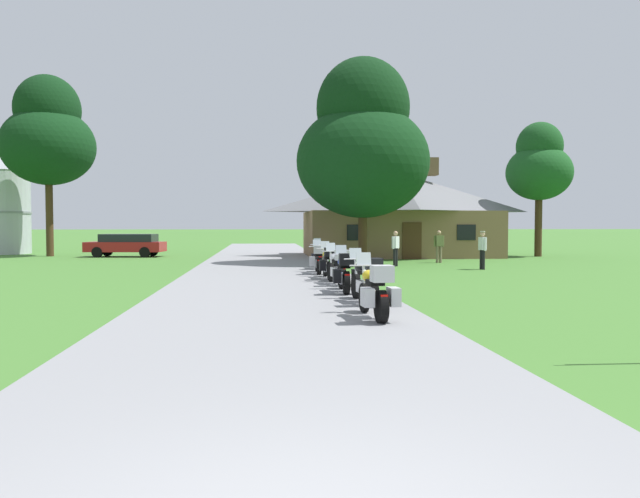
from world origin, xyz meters
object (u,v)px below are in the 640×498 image
at_px(motorcycle_green_farthest_in_row, 319,256).
at_px(motorcycle_blue_sixth_in_row, 318,259).
at_px(motorcycle_yellow_nearest_to_camera, 375,292).
at_px(motorcycle_white_fourth_in_row, 337,267).
at_px(bystander_white_shirt_near_lodge, 396,247).
at_px(metal_silo_distant, 0,205).
at_px(tree_left_far, 48,136).
at_px(bystander_white_shirt_by_tree, 482,248).
at_px(motorcycle_black_second_in_row, 365,280).
at_px(tree_right_of_lodge, 539,165).
at_px(motorcycle_blue_third_in_row, 345,273).
at_px(motorcycle_yellow_fifth_in_row, 328,263).
at_px(tree_by_lodge_front, 363,146).
at_px(parked_red_suv_far_left, 127,244).
at_px(bystander_olive_shirt_beside_signpost, 439,245).

bearing_deg(motorcycle_green_farthest_in_row, motorcycle_blue_sixth_in_row, -95.08).
bearing_deg(motorcycle_yellow_nearest_to_camera, motorcycle_white_fourth_in_row, 85.45).
height_order(bystander_white_shirt_near_lodge, metal_silo_distant, metal_silo_distant).
relative_size(motorcycle_white_fourth_in_row, tree_left_far, 0.19).
bearing_deg(bystander_white_shirt_by_tree, motorcycle_black_second_in_row, -41.02).
distance_m(motorcycle_black_second_in_row, tree_right_of_lodge, 26.35).
xyz_separation_m(tree_left_far, metal_silo_distant, (-4.48, 3.67, -4.22)).
distance_m(motorcycle_blue_third_in_row, tree_left_far, 27.99).
xyz_separation_m(motorcycle_yellow_fifth_in_row, tree_left_far, (-15.50, 17.92, 6.89)).
distance_m(motorcycle_yellow_fifth_in_row, tree_left_far, 24.67).
bearing_deg(bystander_white_shirt_near_lodge, motorcycle_blue_sixth_in_row, -2.44).
bearing_deg(motorcycle_blue_third_in_row, tree_left_far, 126.70).
xyz_separation_m(motorcycle_blue_sixth_in_row, tree_left_far, (-15.35, 15.64, 6.89)).
distance_m(motorcycle_blue_sixth_in_row, bystander_white_shirt_near_lodge, 6.11).
relative_size(motorcycle_black_second_in_row, motorcycle_white_fourth_in_row, 1.00).
distance_m(tree_right_of_lodge, tree_by_lodge_front, 13.28).
xyz_separation_m(motorcycle_black_second_in_row, bystander_white_shirt_near_lodge, (3.78, 13.41, 0.31)).
bearing_deg(tree_by_lodge_front, motorcycle_yellow_fifth_in_row, -106.89).
bearing_deg(tree_left_far, parked_red_suv_far_left, -13.27).
xyz_separation_m(motorcycle_yellow_nearest_to_camera, parked_red_suv_far_left, (-10.50, 25.92, 0.17)).
bearing_deg(motorcycle_yellow_fifth_in_row, tree_right_of_lodge, 44.29).
bearing_deg(parked_red_suv_far_left, bystander_white_shirt_near_lodge, -118.70).
xyz_separation_m(motorcycle_blue_third_in_row, bystander_white_shirt_near_lodge, (3.98, 11.18, 0.32)).
distance_m(motorcycle_white_fourth_in_row, bystander_white_shirt_near_lodge, 9.63).
bearing_deg(bystander_olive_shirt_beside_signpost, motorcycle_white_fourth_in_row, 52.74).
relative_size(bystander_white_shirt_by_tree, parked_red_suv_far_left, 0.35).
relative_size(motorcycle_blue_sixth_in_row, tree_right_of_lodge, 0.25).
height_order(motorcycle_black_second_in_row, tree_left_far, tree_left_far).
height_order(motorcycle_blue_third_in_row, bystander_olive_shirt_beside_signpost, bystander_olive_shirt_beside_signpost).
relative_size(bystander_olive_shirt_beside_signpost, tree_left_far, 0.15).
bearing_deg(motorcycle_yellow_nearest_to_camera, parked_red_suv_far_left, 108.63).
distance_m(motorcycle_yellow_nearest_to_camera, motorcycle_black_second_in_row, 2.57).
distance_m(motorcycle_yellow_nearest_to_camera, bystander_white_shirt_near_lodge, 16.47).
relative_size(motorcycle_blue_sixth_in_row, metal_silo_distant, 0.32).
bearing_deg(bystander_white_shirt_by_tree, tree_by_lodge_front, -143.80).
distance_m(motorcycle_white_fourth_in_row, bystander_olive_shirt_beside_signpost, 13.09).
bearing_deg(bystander_olive_shirt_beside_signpost, tree_left_far, -27.68).
xyz_separation_m(motorcycle_yellow_nearest_to_camera, motorcycle_green_farthest_in_row, (0.21, 14.00, 0.00)).
relative_size(motorcycle_yellow_nearest_to_camera, motorcycle_blue_sixth_in_row, 1.00).
bearing_deg(motorcycle_white_fourth_in_row, motorcycle_blue_third_in_row, -98.87).
relative_size(motorcycle_blue_third_in_row, tree_right_of_lodge, 0.25).
bearing_deg(bystander_olive_shirt_beside_signpost, bystander_white_shirt_by_tree, 89.74).
height_order(motorcycle_blue_third_in_row, tree_left_far, tree_left_far).
height_order(tree_right_of_lodge, parked_red_suv_far_left, tree_right_of_lodge).
bearing_deg(bystander_olive_shirt_beside_signpost, motorcycle_yellow_nearest_to_camera, 63.18).
relative_size(motorcycle_white_fourth_in_row, metal_silo_distant, 0.32).
height_order(motorcycle_yellow_fifth_in_row, tree_right_of_lodge, tree_right_of_lodge).
relative_size(motorcycle_green_farthest_in_row, bystander_olive_shirt_beside_signpost, 1.25).
distance_m(motorcycle_white_fourth_in_row, motorcycle_green_farthest_in_row, 6.84).
bearing_deg(tree_right_of_lodge, motorcycle_green_farthest_in_row, -145.84).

